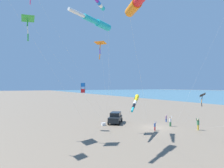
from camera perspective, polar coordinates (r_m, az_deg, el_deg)
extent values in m
plane|color=#756654|center=(30.37, 13.02, -12.85)|extent=(600.00, 600.00, 0.00)
cube|color=black|center=(32.90, 1.02, -10.60)|extent=(4.19, 4.47, 0.84)
cube|color=black|center=(33.12, 1.12, -9.20)|extent=(2.91, 3.02, 0.68)
cylinder|color=black|center=(31.42, 2.27, -11.85)|extent=(0.60, 0.65, 0.66)
cylinder|color=black|center=(31.73, -1.11, -11.74)|extent=(0.60, 0.65, 0.66)
cylinder|color=black|center=(34.27, 2.98, -10.92)|extent=(0.60, 0.65, 0.66)
cylinder|color=black|center=(34.55, -0.12, -10.83)|extent=(0.60, 0.65, 0.66)
cube|color=white|center=(31.17, -2.63, -12.22)|extent=(0.60, 0.40, 0.36)
cube|color=white|center=(31.13, -2.62, -11.84)|extent=(0.62, 0.42, 0.06)
cube|color=gold|center=(30.62, 24.85, -11.98)|extent=(0.32, 0.23, 0.75)
cylinder|color=#3D7F51|center=(30.49, 24.84, -10.72)|extent=(0.43, 0.43, 0.62)
sphere|color=beige|center=(30.42, 24.84, -9.92)|extent=(0.23, 0.23, 0.23)
cylinder|color=#3D7F51|center=(30.23, 25.03, -9.91)|extent=(0.39, 0.20, 0.47)
cylinder|color=#3D7F51|center=(30.32, 24.47, -9.88)|extent=(0.39, 0.20, 0.47)
cube|color=#B72833|center=(28.35, 12.97, -13.16)|extent=(0.24, 0.16, 0.55)
cylinder|color=#335199|center=(28.25, 12.97, -12.17)|extent=(0.31, 0.31, 0.45)
sphere|color=tan|center=(28.19, 12.96, -11.55)|extent=(0.17, 0.17, 0.17)
cylinder|color=#335199|center=(28.33, 12.88, -11.43)|extent=(0.28, 0.14, 0.34)
cylinder|color=#335199|center=(28.22, 13.28, -11.48)|extent=(0.28, 0.14, 0.34)
cube|color=#335199|center=(35.41, 16.25, -10.64)|extent=(0.18, 0.24, 0.56)
cylinder|color=#8E6B9E|center=(35.32, 16.24, -9.82)|extent=(0.33, 0.33, 0.46)
sphere|color=beige|center=(35.27, 16.24, -9.31)|extent=(0.18, 0.18, 0.18)
cylinder|color=#8E6B9E|center=(35.33, 16.49, -9.25)|extent=(0.17, 0.29, 0.35)
cylinder|color=#8E6B9E|center=(35.12, 16.34, -9.30)|extent=(0.17, 0.29, 0.35)
cube|color=#3D7F51|center=(31.82, 17.43, -11.65)|extent=(0.30, 0.24, 0.69)
cylinder|color=silver|center=(31.71, 17.42, -10.53)|extent=(0.42, 0.42, 0.57)
sphere|color=brown|center=(31.64, 17.42, -9.84)|extent=(0.21, 0.21, 0.21)
cylinder|color=silver|center=(31.82, 17.57, -9.72)|extent=(0.35, 0.23, 0.43)
cylinder|color=silver|center=(31.56, 17.75, -9.79)|extent=(0.35, 0.23, 0.43)
cylinder|color=white|center=(30.92, 25.09, 3.12)|extent=(1.01, 9.63, 16.84)
cylinder|color=white|center=(23.37, 28.83, -11.54)|extent=(8.35, 11.73, 3.92)
cube|color=blue|center=(27.79, -8.88, -0.26)|extent=(0.75, 0.75, 0.55)
cube|color=red|center=(27.80, -8.88, -2.08)|extent=(0.75, 0.75, 0.55)
cylinder|color=black|center=(27.49, -8.37, -1.18)|extent=(0.02, 0.02, 1.44)
cylinder|color=black|center=(28.04, -8.26, -1.17)|extent=(0.02, 0.02, 1.44)
cylinder|color=black|center=(27.55, -9.52, -1.17)|extent=(0.02, 0.02, 1.44)
cylinder|color=black|center=(28.10, -9.38, -1.17)|extent=(0.02, 0.02, 1.44)
cylinder|color=white|center=(30.81, -3.87, -7.56)|extent=(6.93, 3.11, 5.45)
cylinder|color=orange|center=(14.59, 6.47, 22.16)|extent=(1.25, 1.94, 0.78)
cylinder|color=white|center=(19.39, 9.38, -1.99)|extent=(8.05, 6.71, 11.89)
cylinder|color=yellow|center=(26.58, 7.59, -4.08)|extent=(1.24, 1.25, 0.83)
cylinder|color=yellow|center=(25.55, 7.31, -4.90)|extent=(1.17, 1.18, 0.76)
cylinder|color=white|center=(24.53, 7.01, -5.78)|extent=(1.10, 1.12, 0.69)
cylinder|color=black|center=(23.51, 6.68, -6.73)|extent=(1.03, 1.05, 0.61)
cylinder|color=#1EB7C6|center=(22.51, 6.32, -7.77)|extent=(0.96, 0.98, 0.54)
cylinder|color=white|center=(30.95, 5.65, -8.09)|extent=(2.67, 7.10, 4.84)
pyramid|color=green|center=(26.79, -24.48, 17.98)|extent=(2.27, 2.42, 0.72)
cylinder|color=black|center=(26.73, -24.40, 17.76)|extent=(1.39, 1.03, 0.71)
cylinder|color=green|center=(26.51, -24.45, 16.66)|extent=(0.24, 0.30, 0.93)
cylinder|color=white|center=(26.18, -24.42, 14.80)|extent=(0.27, 0.23, 0.93)
cylinder|color=green|center=(25.92, -24.33, 12.86)|extent=(0.16, 0.18, 0.92)
cylinder|color=white|center=(29.23, -11.98, 1.24)|extent=(13.21, 5.13, 14.76)
pyramid|color=black|center=(24.39, 25.84, -2.94)|extent=(1.06, 0.72, 0.49)
cylinder|color=black|center=(24.38, 25.92, -3.05)|extent=(0.13, 0.71, 0.57)
cylinder|color=black|center=(24.38, 25.86, -3.68)|extent=(0.14, 0.14, 0.45)
cylinder|color=orange|center=(24.40, 25.76, -4.72)|extent=(0.13, 0.11, 0.45)
cylinder|color=black|center=(24.43, 25.78, -5.76)|extent=(0.13, 0.13, 0.45)
cylinder|color=white|center=(28.44, 23.08, -8.19)|extent=(4.71, 6.62, 5.33)
cylinder|color=white|center=(25.78, -18.92, 5.83)|extent=(12.99, 4.61, 18.62)
pyramid|color=orange|center=(27.33, -3.59, 12.64)|extent=(1.85, 1.36, 0.42)
cylinder|color=black|center=(27.29, -3.57, 12.44)|extent=(0.24, 1.49, 0.32)
cylinder|color=orange|center=(27.18, -3.65, 11.49)|extent=(0.22, 0.18, 0.78)
cylinder|color=purple|center=(27.01, -3.72, 9.91)|extent=(0.16, 0.19, 0.77)
cylinder|color=orange|center=(26.86, -3.80, 8.31)|extent=(0.24, 0.22, 0.78)
cylinder|color=white|center=(30.38, -2.20, -0.95)|extent=(4.69, 6.19, 12.54)
cylinder|color=#EF4C93|center=(27.04, -23.74, 22.13)|extent=(0.18, 0.20, 0.76)
cylinder|color=white|center=(27.51, -10.94, 5.54)|extent=(12.57, 2.36, 18.77)
cylinder|color=#1EB7C6|center=(29.17, -2.99, 22.30)|extent=(0.95, 0.94, 0.65)
cylinder|color=white|center=(28.60, -3.56, 22.93)|extent=(0.91, 0.88, 0.59)
cylinder|color=blue|center=(28.05, -4.16, 23.58)|extent=(0.86, 0.83, 0.52)
cylinder|color=purple|center=(27.50, -4.80, 24.25)|extent=(0.81, 0.78, 0.46)
cylinder|color=white|center=(29.49, -0.81, 3.98)|extent=(3.79, 3.06, 17.61)
cylinder|color=#1EB7C6|center=(21.92, -2.75, 17.52)|extent=(2.12, 1.45, 0.87)
cylinder|color=#1EB7C6|center=(20.62, -6.48, 19.04)|extent=(2.03, 1.25, 0.66)
cylinder|color=white|center=(19.42, -10.76, 20.67)|extent=(1.94, 1.05, 0.45)
cylinder|color=white|center=(26.02, -0.95, -0.48)|extent=(4.42, 7.78, 13.00)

